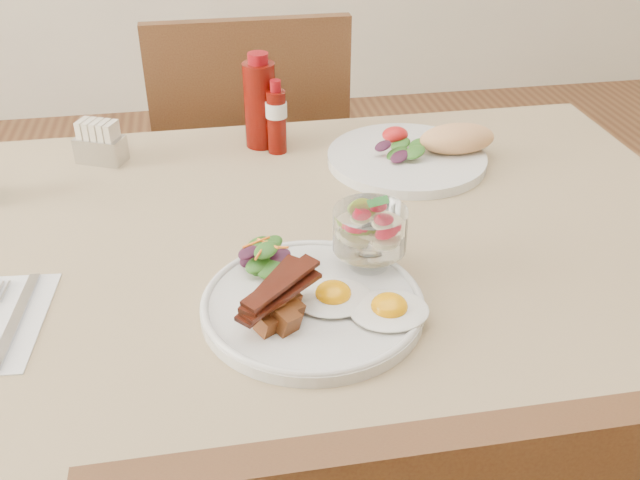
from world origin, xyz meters
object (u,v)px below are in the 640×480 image
at_px(hot_sauce_bottle, 277,118).
at_px(sugar_caddy, 100,144).
at_px(chair_far, 251,177).
at_px(fruit_cup, 370,230).
at_px(table, 287,290).
at_px(second_plate, 419,152).
at_px(main_plate, 313,306).
at_px(ketchup_bottle, 260,103).

xyz_separation_m(hot_sauce_bottle, sugar_caddy, (-0.31, 0.01, -0.03)).
distance_m(chair_far, fruit_cup, 0.83).
bearing_deg(hot_sauce_bottle, sugar_caddy, 177.57).
distance_m(table, second_plate, 0.36).
bearing_deg(chair_far, table, -90.00).
bearing_deg(hot_sauce_bottle, chair_far, 94.30).
bearing_deg(hot_sauce_bottle, fruit_cup, -80.09).
xyz_separation_m(second_plate, sugar_caddy, (-0.55, 0.10, 0.01)).
height_order(chair_far, fruit_cup, chair_far).
xyz_separation_m(main_plate, sugar_caddy, (-0.30, 0.49, 0.03)).
relative_size(main_plate, hot_sauce_bottle, 2.08).
height_order(chair_far, hot_sauce_bottle, chair_far).
height_order(table, chair_far, chair_far).
bearing_deg(table, main_plate, -86.11).
distance_m(chair_far, ketchup_bottle, 0.44).
height_order(main_plate, hot_sauce_bottle, hot_sauce_bottle).
xyz_separation_m(fruit_cup, hot_sauce_bottle, (-0.07, 0.41, -0.01)).
relative_size(table, sugar_caddy, 14.11).
bearing_deg(main_plate, ketchup_bottle, 91.12).
bearing_deg(fruit_cup, table, 133.54).
distance_m(main_plate, hot_sauce_bottle, 0.48).
distance_m(table, ketchup_bottle, 0.38).
xyz_separation_m(main_plate, fruit_cup, (0.09, 0.07, 0.06)).
height_order(second_plate, hot_sauce_bottle, hot_sauce_bottle).
xyz_separation_m(table, fruit_cup, (0.10, -0.10, 0.16)).
xyz_separation_m(chair_far, main_plate, (0.01, -0.83, 0.24)).
height_order(fruit_cup, second_plate, fruit_cup).
height_order(fruit_cup, hot_sauce_bottle, hot_sauce_bottle).
relative_size(chair_far, sugar_caddy, 9.87).
xyz_separation_m(table, hot_sauce_bottle, (0.03, 0.31, 0.15)).
xyz_separation_m(fruit_cup, second_plate, (0.17, 0.33, -0.05)).
bearing_deg(main_plate, fruit_cup, 37.25).
relative_size(table, ketchup_bottle, 7.70).
xyz_separation_m(table, sugar_caddy, (-0.28, 0.32, 0.12)).
height_order(ketchup_bottle, sugar_caddy, ketchup_bottle).
height_order(chair_far, ketchup_bottle, chair_far).
relative_size(second_plate, sugar_caddy, 3.22).
distance_m(ketchup_bottle, sugar_caddy, 0.29).
bearing_deg(fruit_cup, main_plate, -142.75).
xyz_separation_m(second_plate, ketchup_bottle, (-0.27, 0.12, 0.06)).
relative_size(chair_far, second_plate, 3.06).
height_order(chair_far, sugar_caddy, chair_far).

